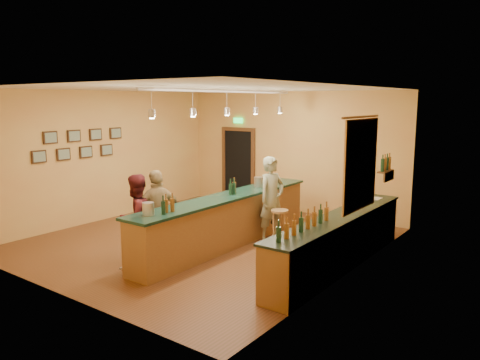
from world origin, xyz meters
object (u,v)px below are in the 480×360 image
Objects in this scene: bartender at (272,199)px; bar_stool at (280,217)px; customer_a at (136,218)px; tasting_bar at (227,217)px; customer_b at (158,215)px; back_counter at (339,241)px.

bartender is 0.44m from bar_stool.
customer_a is (-1.34, -2.56, -0.09)m from bartender.
tasting_bar is 1.53m from customer_b.
tasting_bar is 1.03m from bartender.
back_counter is 1.99m from bartender.
tasting_bar is at bearing 158.43° from bartender.
bartender is at bearing 152.63° from customer_a.
customer_b is (0.24, 0.33, 0.03)m from customer_a.
bartender reaches higher than back_counter.
back_counter is 0.89× the size of tasting_bar.
tasting_bar is 3.00× the size of customer_b.
tasting_bar is at bearing 155.88° from customer_a.
bar_stool is at bearing 146.34° from customer_a.
tasting_bar reaches higher than back_counter.
bartender reaches higher than customer_b.
customer_a is (-3.17, -1.91, 0.33)m from back_counter.
customer_b is (-1.10, -2.23, -0.05)m from bartender.
tasting_bar is 1.91m from customer_a.
back_counter is at bearing -96.96° from bartender.
customer_a is 2.92m from bar_stool.
bartender reaches higher than customer_a.
bar_stool is (-1.55, 0.50, 0.11)m from back_counter.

